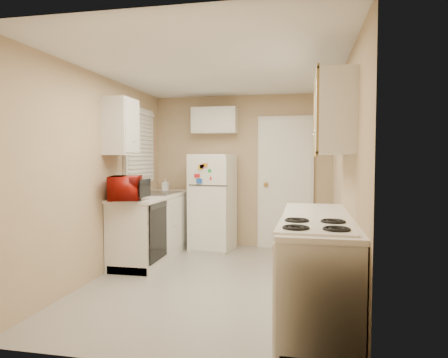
# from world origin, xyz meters

# --- Properties ---
(floor) EXTENTS (3.80, 3.80, 0.00)m
(floor) POSITION_xyz_m (0.00, 0.00, 0.00)
(floor) COLOR #B4AFA7
(floor) RESTS_ON ground
(ceiling) EXTENTS (3.80, 3.80, 0.00)m
(ceiling) POSITION_xyz_m (0.00, 0.00, 2.40)
(ceiling) COLOR white
(ceiling) RESTS_ON floor
(wall_left) EXTENTS (3.80, 3.80, 0.00)m
(wall_left) POSITION_xyz_m (-1.40, 0.00, 1.20)
(wall_left) COLOR tan
(wall_left) RESTS_ON floor
(wall_right) EXTENTS (3.80, 3.80, 0.00)m
(wall_right) POSITION_xyz_m (1.40, 0.00, 1.20)
(wall_right) COLOR tan
(wall_right) RESTS_ON floor
(wall_back) EXTENTS (2.80, 2.80, 0.00)m
(wall_back) POSITION_xyz_m (0.00, 1.90, 1.20)
(wall_back) COLOR tan
(wall_back) RESTS_ON floor
(wall_front) EXTENTS (2.80, 2.80, 0.00)m
(wall_front) POSITION_xyz_m (0.00, -1.90, 1.20)
(wall_front) COLOR tan
(wall_front) RESTS_ON floor
(left_counter) EXTENTS (0.60, 1.80, 0.90)m
(left_counter) POSITION_xyz_m (-1.10, 0.90, 0.45)
(left_counter) COLOR silver
(left_counter) RESTS_ON floor
(dishwasher) EXTENTS (0.03, 0.58, 0.72)m
(dishwasher) POSITION_xyz_m (-0.81, 0.30, 0.49)
(dishwasher) COLOR black
(dishwasher) RESTS_ON floor
(sink) EXTENTS (0.54, 0.74, 0.16)m
(sink) POSITION_xyz_m (-1.10, 1.05, 0.86)
(sink) COLOR gray
(sink) RESTS_ON left_counter
(microwave) EXTENTS (0.60, 0.45, 0.35)m
(microwave) POSITION_xyz_m (-1.15, 0.12, 1.05)
(microwave) COLOR maroon
(microwave) RESTS_ON left_counter
(soap_bottle) EXTENTS (0.09, 0.09, 0.19)m
(soap_bottle) POSITION_xyz_m (-1.15, 1.54, 1.00)
(soap_bottle) COLOR white
(soap_bottle) RESTS_ON left_counter
(window_blinds) EXTENTS (0.10, 0.98, 1.08)m
(window_blinds) POSITION_xyz_m (-1.36, 1.05, 1.60)
(window_blinds) COLOR silver
(window_blinds) RESTS_ON wall_left
(upper_cabinet_left) EXTENTS (0.30, 0.45, 0.70)m
(upper_cabinet_left) POSITION_xyz_m (-1.25, 0.22, 1.80)
(upper_cabinet_left) COLOR silver
(upper_cabinet_left) RESTS_ON wall_left
(refrigerator) EXTENTS (0.68, 0.66, 1.47)m
(refrigerator) POSITION_xyz_m (-0.39, 1.56, 0.73)
(refrigerator) COLOR white
(refrigerator) RESTS_ON floor
(cabinet_over_fridge) EXTENTS (0.70, 0.30, 0.40)m
(cabinet_over_fridge) POSITION_xyz_m (-0.40, 1.75, 2.00)
(cabinet_over_fridge) COLOR silver
(cabinet_over_fridge) RESTS_ON wall_back
(interior_door) EXTENTS (0.86, 0.06, 2.08)m
(interior_door) POSITION_xyz_m (0.70, 1.86, 1.02)
(interior_door) COLOR white
(interior_door) RESTS_ON floor
(right_counter) EXTENTS (0.60, 2.00, 0.90)m
(right_counter) POSITION_xyz_m (1.10, -0.80, 0.45)
(right_counter) COLOR silver
(right_counter) RESTS_ON floor
(stove) EXTENTS (0.58, 0.71, 0.85)m
(stove) POSITION_xyz_m (1.08, -1.37, 0.42)
(stove) COLOR white
(stove) RESTS_ON floor
(upper_cabinet_right) EXTENTS (0.30, 1.20, 0.70)m
(upper_cabinet_right) POSITION_xyz_m (1.25, -0.50, 1.80)
(upper_cabinet_right) COLOR silver
(upper_cabinet_right) RESTS_ON wall_right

